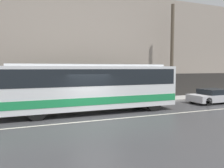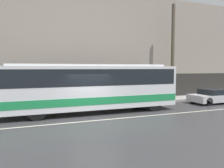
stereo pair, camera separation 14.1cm
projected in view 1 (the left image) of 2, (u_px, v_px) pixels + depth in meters
The scene contains 8 objects.
ground_plane at pixel (95, 121), 11.83m from camera, with size 60.00×60.00×0.00m, color #38383A.
sidewalk at pixel (75, 105), 16.58m from camera, with size 60.00×2.26×0.16m.
building_facade at pixel (71, 48), 17.44m from camera, with size 60.00×0.35×9.23m.
lane_stripe at pixel (95, 121), 11.83m from camera, with size 54.00×0.14×0.01m.
transit_bus at pixel (90, 85), 13.97m from camera, with size 11.38×2.58×3.09m.
sedan_white_front at pixel (214, 96), 17.89m from camera, with size 4.28×1.88×1.14m.
utility_pole_near at pixel (172, 52), 19.09m from camera, with size 0.30×0.30×8.19m.
pedestrian_waiting at pixel (36, 96), 15.81m from camera, with size 0.36×0.36×1.53m.
Camera 1 is at (-3.40, -11.18, 2.86)m, focal length 35.00 mm.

